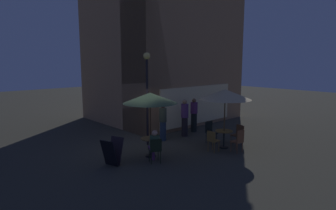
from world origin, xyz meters
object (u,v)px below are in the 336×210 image
cafe_chair_3 (239,139)px  street_lamp_near_corner (147,83)px  patio_umbrella_1 (225,95)px  cafe_chair_0 (155,148)px  patron_standing_1 (163,122)px  patron_seated_0 (154,144)px  menu_sandwich_board (112,152)px  patio_umbrella_0 (150,98)px  cafe_chair_2 (212,139)px  cafe_table_1 (224,135)px  patron_standing_2 (185,118)px  cafe_chair_1 (210,130)px  cafe_table_0 (151,143)px  patron_standing_3 (194,115)px  cafe_chair_4 (238,133)px

cafe_chair_3 → street_lamp_near_corner: bearing=37.0°
patio_umbrella_1 → cafe_chair_0: (-3.35, 0.54, -1.74)m
cafe_chair_0 → patron_standing_1: size_ratio=0.53×
patron_seated_0 → patio_umbrella_1: bearing=-75.2°
menu_sandwich_board → patio_umbrella_0: size_ratio=0.38×
street_lamp_near_corner → cafe_chair_2: bearing=-63.4°
cafe_table_1 → patron_standing_2: patron_standing_2 is taller
menu_sandwich_board → cafe_chair_1: size_ratio=0.97×
cafe_chair_0 → patron_standing_1: patron_standing_1 is taller
patron_standing_2 → patron_standing_1: bearing=80.4°
patron_standing_1 → cafe_table_0: bearing=166.0°
patron_standing_1 → cafe_chair_1: bearing=-105.0°
cafe_chair_2 → patio_umbrella_1: bearing=-0.0°
cafe_chair_3 → patron_standing_3: bearing=-13.0°
patio_umbrella_1 → cafe_chair_0: 3.82m
patron_seated_0 → patron_standing_2: 3.90m
cafe_chair_1 → patron_standing_1: bearing=-136.7°
street_lamp_near_corner → patron_standing_3: street_lamp_near_corner is taller
cafe_table_1 → patio_umbrella_1: 1.75m
cafe_chair_2 → cafe_table_0: bearing=147.6°
menu_sandwich_board → cafe_chair_2: (3.80, -1.44, 0.04)m
patio_umbrella_1 → patron_standing_3: size_ratio=1.43×
patio_umbrella_1 → patron_seated_0: patio_umbrella_1 is taller
cafe_chair_2 → patron_seated_0: (-2.48, 0.70, 0.15)m
street_lamp_near_corner → cafe_chair_0: 3.23m
cafe_chair_0 → patron_seated_0: bearing=-0.0°
patron_standing_1 → patron_standing_2: 1.31m
menu_sandwich_board → patio_umbrella_1: 5.15m
cafe_chair_1 → patron_seated_0: size_ratio=0.82×
menu_sandwich_board → cafe_chair_3: menu_sandwich_board is taller
cafe_table_1 → cafe_chair_2: bearing=-177.8°
patron_seated_0 → patron_standing_2: patron_standing_2 is taller
menu_sandwich_board → cafe_table_0: menu_sandwich_board is taller
patio_umbrella_1 → patron_standing_3: 3.32m
street_lamp_near_corner → cafe_chair_3: (2.03, -3.36, -2.19)m
cafe_chair_1 → street_lamp_near_corner: bearing=-119.9°
cafe_chair_1 → cafe_chair_3: 1.66m
menu_sandwich_board → patron_standing_1: (3.46, 1.21, 0.39)m
patio_umbrella_0 → cafe_chair_0: bearing=-116.2°
patio_umbrella_1 → cafe_chair_2: (-0.81, -0.03, -1.76)m
patron_standing_1 → cafe_chair_0: bearing=172.8°
cafe_chair_1 → cafe_chair_4: bearing=43.6°
street_lamp_near_corner → cafe_table_1: (2.11, -2.57, -2.20)m
patio_umbrella_1 → patron_standing_1: bearing=113.7°
menu_sandwich_board → street_lamp_near_corner: bearing=5.2°
patio_umbrella_1 → cafe_chair_2: size_ratio=2.86×
cafe_chair_3 → patron_standing_3: (1.23, 3.58, 0.33)m
cafe_table_1 → patio_umbrella_0: patio_umbrella_0 is taller
cafe_table_1 → patron_standing_3: (1.14, 2.78, 0.33)m
cafe_chair_0 → patron_standing_2: (3.50, 1.94, 0.35)m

